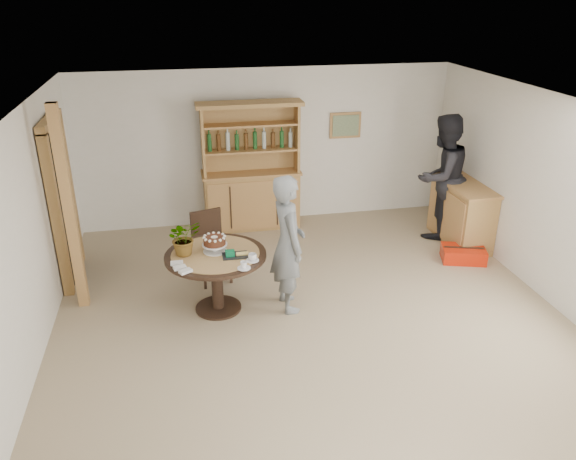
{
  "coord_description": "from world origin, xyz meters",
  "views": [
    {
      "loc": [
        -1.4,
        -5.22,
        3.66
      ],
      "look_at": [
        -0.23,
        0.61,
        1.05
      ],
      "focal_mm": 35.0,
      "sensor_mm": 36.0,
      "label": 1
    }
  ],
  "objects_px": {
    "hutch": "(251,186)",
    "dining_table": "(216,265)",
    "dining_chair": "(210,242)",
    "adult_person": "(442,177)",
    "sideboard": "(461,213)",
    "teen_boy": "(288,244)",
    "red_suitcase": "(463,254)"
  },
  "relations": [
    {
      "from": "sideboard",
      "to": "dining_table",
      "type": "relative_size",
      "value": 1.05
    },
    {
      "from": "hutch",
      "to": "dining_table",
      "type": "bearing_deg",
      "value": -107.24
    },
    {
      "from": "dining_chair",
      "to": "adult_person",
      "type": "distance_m",
      "value": 3.69
    },
    {
      "from": "dining_table",
      "to": "red_suitcase",
      "type": "relative_size",
      "value": 1.74
    },
    {
      "from": "dining_table",
      "to": "dining_chair",
      "type": "bearing_deg",
      "value": 91.48
    },
    {
      "from": "sideboard",
      "to": "dining_chair",
      "type": "xyz_separation_m",
      "value": [
        -3.83,
        -0.42,
        0.06
      ]
    },
    {
      "from": "hutch",
      "to": "dining_chair",
      "type": "bearing_deg",
      "value": -115.55
    },
    {
      "from": "dining_chair",
      "to": "teen_boy",
      "type": "distance_m",
      "value": 1.31
    },
    {
      "from": "hutch",
      "to": "red_suitcase",
      "type": "relative_size",
      "value": 2.95
    },
    {
      "from": "dining_table",
      "to": "hutch",
      "type": "bearing_deg",
      "value": 72.76
    },
    {
      "from": "hutch",
      "to": "sideboard",
      "type": "height_order",
      "value": "hutch"
    },
    {
      "from": "dining_chair",
      "to": "teen_boy",
      "type": "bearing_deg",
      "value": -62.34
    },
    {
      "from": "hutch",
      "to": "dining_table",
      "type": "relative_size",
      "value": 1.7
    },
    {
      "from": "teen_boy",
      "to": "adult_person",
      "type": "bearing_deg",
      "value": -64.3
    },
    {
      "from": "sideboard",
      "to": "teen_boy",
      "type": "distance_m",
      "value": 3.27
    },
    {
      "from": "dining_table",
      "to": "teen_boy",
      "type": "bearing_deg",
      "value": -6.71
    },
    {
      "from": "dining_table",
      "to": "adult_person",
      "type": "relative_size",
      "value": 0.62
    },
    {
      "from": "dining_chair",
      "to": "adult_person",
      "type": "bearing_deg",
      "value": -4.27
    },
    {
      "from": "adult_person",
      "to": "teen_boy",
      "type": "bearing_deg",
      "value": 7.37
    },
    {
      "from": "dining_table",
      "to": "teen_boy",
      "type": "distance_m",
      "value": 0.89
    },
    {
      "from": "dining_table",
      "to": "adult_person",
      "type": "distance_m",
      "value": 3.91
    },
    {
      "from": "sideboard",
      "to": "adult_person",
      "type": "xyz_separation_m",
      "value": [
        -0.24,
        0.3,
        0.49
      ]
    },
    {
      "from": "red_suitcase",
      "to": "sideboard",
      "type": "bearing_deg",
      "value": 85.87
    },
    {
      "from": "hutch",
      "to": "dining_chair",
      "type": "height_order",
      "value": "hutch"
    },
    {
      "from": "teen_boy",
      "to": "dining_table",
      "type": "bearing_deg",
      "value": 77.84
    },
    {
      "from": "red_suitcase",
      "to": "teen_boy",
      "type": "bearing_deg",
      "value": -148.01
    },
    {
      "from": "hutch",
      "to": "teen_boy",
      "type": "height_order",
      "value": "hutch"
    },
    {
      "from": "dining_table",
      "to": "red_suitcase",
      "type": "bearing_deg",
      "value": 9.91
    },
    {
      "from": "sideboard",
      "to": "dining_table",
      "type": "height_order",
      "value": "sideboard"
    },
    {
      "from": "teen_boy",
      "to": "adult_person",
      "type": "height_order",
      "value": "adult_person"
    },
    {
      "from": "hutch",
      "to": "adult_person",
      "type": "bearing_deg",
      "value": -18.53
    },
    {
      "from": "sideboard",
      "to": "adult_person",
      "type": "height_order",
      "value": "adult_person"
    }
  ]
}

